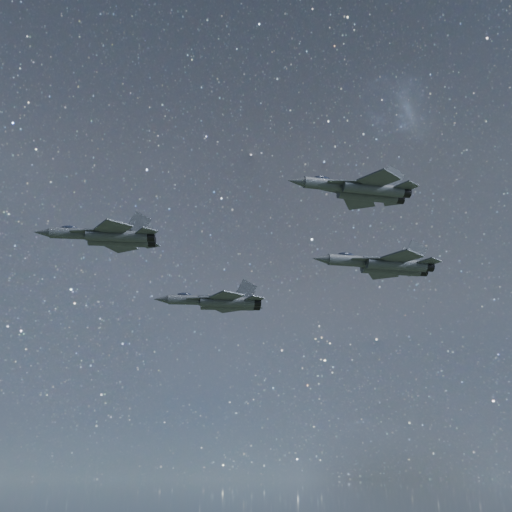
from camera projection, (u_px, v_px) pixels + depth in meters
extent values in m
cylinder|color=#2F343B|center=(77.00, 234.00, 87.02)|extent=(7.85, 2.68, 1.62)
cone|color=#2F343B|center=(42.00, 232.00, 86.57)|extent=(2.67, 1.79, 1.46)
ellipsoid|color=#1B2130|center=(69.00, 228.00, 87.18)|extent=(2.60, 1.43, 0.80)
cube|color=#2F343B|center=(115.00, 235.00, 87.49)|extent=(8.66, 2.73, 1.35)
cylinder|color=#2F343B|center=(117.00, 236.00, 86.40)|extent=(8.88, 2.82, 1.62)
cylinder|color=#2F343B|center=(119.00, 241.00, 88.34)|extent=(8.88, 2.82, 1.62)
cylinder|color=black|center=(150.00, 237.00, 86.83)|extent=(1.55, 1.67, 1.50)
cylinder|color=black|center=(151.00, 242.00, 88.77)|extent=(1.55, 1.67, 1.50)
cube|color=#2F343B|center=(89.00, 231.00, 85.84)|extent=(5.49, 2.84, 0.12)
cube|color=#2F343B|center=(92.00, 239.00, 88.45)|extent=(5.46, 1.43, 0.12)
cube|color=#2F343B|center=(113.00, 228.00, 84.12)|extent=(5.43, 5.69, 0.21)
cube|color=#2F343B|center=(119.00, 246.00, 90.72)|extent=(5.90, 5.97, 0.21)
cube|color=#2F343B|center=(147.00, 232.00, 85.60)|extent=(3.19, 3.31, 0.16)
cube|color=#2F343B|center=(149.00, 244.00, 90.06)|extent=(3.49, 3.52, 0.16)
cube|color=#2F343B|center=(139.00, 223.00, 87.12)|extent=(3.56, 0.96, 3.70)
cube|color=#2F343B|center=(140.00, 230.00, 89.54)|extent=(3.63, 0.59, 3.70)
cylinder|color=#2F343B|center=(192.00, 300.00, 101.94)|extent=(8.19, 3.01, 1.69)
cone|color=#2F343B|center=(161.00, 299.00, 101.61)|extent=(2.82, 1.93, 1.52)
ellipsoid|color=#1B2130|center=(184.00, 295.00, 102.14)|extent=(2.73, 1.56, 0.83)
cube|color=#2F343B|center=(225.00, 301.00, 102.28)|extent=(9.03, 3.10, 1.41)
cylinder|color=#2F343B|center=(227.00, 302.00, 101.12)|extent=(9.26, 3.20, 1.69)
cylinder|color=#2F343B|center=(227.00, 305.00, 103.15)|extent=(9.26, 3.20, 1.69)
cylinder|color=black|center=(257.00, 302.00, 101.44)|extent=(1.65, 1.78, 1.56)
cylinder|color=black|center=(256.00, 306.00, 103.46)|extent=(1.65, 1.78, 1.56)
cube|color=#2F343B|center=(203.00, 298.00, 100.65)|extent=(5.69, 3.10, 0.13)
cube|color=#2F343B|center=(203.00, 303.00, 103.38)|extent=(5.66, 1.32, 0.13)
cube|color=#2F343B|center=(226.00, 296.00, 98.75)|extent=(5.58, 5.88, 0.22)
cube|color=#2F343B|center=(226.00, 308.00, 105.64)|extent=(6.18, 6.22, 0.22)
cube|color=#2F343B|center=(255.00, 299.00, 100.17)|extent=(3.28, 3.41, 0.16)
cube|color=#2F343B|center=(253.00, 307.00, 104.83)|extent=(3.65, 3.68, 0.16)
cube|color=#2F343B|center=(246.00, 290.00, 101.79)|extent=(3.69, 1.10, 3.86)
cube|color=#2F343B|center=(245.00, 295.00, 104.32)|extent=(3.78, 0.65, 3.86)
cylinder|color=#2F343B|center=(331.00, 185.00, 72.52)|extent=(6.75, 1.55, 1.42)
cone|color=#2F343B|center=(296.00, 181.00, 71.65)|extent=(2.20, 1.31, 1.27)
ellipsoid|color=#1B2130|center=(322.00, 179.00, 72.54)|extent=(2.18, 1.00, 0.70)
cube|color=#2F343B|center=(367.00, 189.00, 73.46)|extent=(7.47, 1.51, 1.18)
cylinder|color=#2F343B|center=(373.00, 189.00, 72.56)|extent=(7.65, 1.57, 1.42)
cylinder|color=#2F343B|center=(367.00, 196.00, 74.22)|extent=(7.65, 1.57, 1.42)
cylinder|color=black|center=(405.00, 192.00, 73.40)|extent=(1.21, 1.33, 1.31)
cylinder|color=black|center=(399.00, 199.00, 75.06)|extent=(1.21, 1.33, 1.31)
cube|color=#2F343B|center=(347.00, 182.00, 71.69)|extent=(4.83, 1.97, 0.11)
cube|color=#2F343B|center=(340.00, 191.00, 73.94)|extent=(4.82, 1.79, 0.11)
cube|color=#2F343B|center=(379.00, 179.00, 70.59)|extent=(4.96, 5.12, 0.18)
cube|color=#2F343B|center=(359.00, 202.00, 76.24)|extent=(5.02, 5.15, 0.18)
cube|color=#2F343B|center=(406.00, 186.00, 72.31)|extent=(2.92, 3.00, 0.14)
cube|color=#2F343B|center=(392.00, 201.00, 76.13)|extent=(2.96, 3.02, 0.14)
cube|color=#2F343B|center=(393.00, 178.00, 73.48)|extent=(3.15, 0.46, 3.23)
cube|color=#2F343B|center=(385.00, 186.00, 75.56)|extent=(3.16, 0.42, 3.23)
cylinder|color=#2F343B|center=(355.00, 261.00, 90.01)|extent=(8.25, 2.20, 1.72)
cone|color=#2F343B|center=(321.00, 259.00, 89.13)|extent=(2.73, 1.70, 1.54)
ellipsoid|color=#1B2130|center=(346.00, 255.00, 90.08)|extent=(2.69, 1.31, 0.85)
cube|color=#2F343B|center=(391.00, 264.00, 90.94)|extent=(9.12, 2.18, 1.43)
cylinder|color=#2F343B|center=(396.00, 264.00, 89.82)|extent=(9.35, 2.26, 1.72)
cylinder|color=#2F343B|center=(391.00, 269.00, 91.86)|extent=(9.35, 2.26, 1.72)
cylinder|color=black|center=(428.00, 266.00, 90.66)|extent=(1.52, 1.67, 1.59)
cylinder|color=black|center=(422.00, 271.00, 92.70)|extent=(1.52, 1.67, 1.59)
cube|color=#2F343B|center=(371.00, 259.00, 88.92)|extent=(5.86, 2.60, 0.13)
cube|color=#2F343B|center=(364.00, 266.00, 91.66)|extent=(5.85, 1.97, 0.13)
cube|color=#2F343B|center=(402.00, 257.00, 87.42)|extent=(5.95, 6.17, 0.22)
cube|color=#2F343B|center=(383.00, 273.00, 94.34)|extent=(6.16, 6.29, 0.22)
cube|color=#2F343B|center=(429.00, 262.00, 89.35)|extent=(3.50, 3.60, 0.17)
cube|color=#2F343B|center=(415.00, 273.00, 94.02)|extent=(3.63, 3.70, 0.17)
cube|color=#2F343B|center=(416.00, 252.00, 90.83)|extent=(3.82, 0.71, 3.93)
cube|color=#2F343B|center=(408.00, 258.00, 93.37)|extent=(3.84, 0.55, 3.93)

